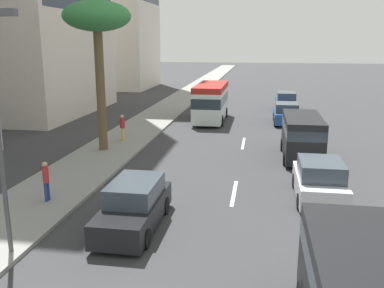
% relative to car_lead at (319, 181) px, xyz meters
% --- Properties ---
extents(ground_plane, '(198.00, 198.00, 0.00)m').
position_rel_car_lead_xyz_m(ground_plane, '(18.53, 3.53, -0.80)').
color(ground_plane, '#38383A').
extents(sidewalk_right, '(162.00, 3.70, 0.15)m').
position_rel_car_lead_xyz_m(sidewalk_right, '(18.53, 11.41, -0.73)').
color(sidewalk_right, gray).
rests_on(sidewalk_right, ground_plane).
extents(lane_stripe_mid, '(3.20, 0.16, 0.01)m').
position_rel_car_lead_xyz_m(lane_stripe_mid, '(0.16, 3.53, -0.80)').
color(lane_stripe_mid, silver).
rests_on(lane_stripe_mid, ground_plane).
extents(lane_stripe_far, '(3.20, 0.16, 0.01)m').
position_rel_car_lead_xyz_m(lane_stripe_far, '(9.49, 3.53, -0.80)').
color(lane_stripe_far, silver).
rests_on(lane_stripe_far, ground_plane).
extents(car_lead, '(4.18, 1.95, 1.71)m').
position_rel_car_lead_xyz_m(car_lead, '(0.00, 0.00, 0.00)').
color(car_lead, silver).
rests_on(car_lead, ground_plane).
extents(minibus_second, '(6.83, 2.40, 3.05)m').
position_rel_car_lead_xyz_m(minibus_second, '(17.01, 6.55, 0.87)').
color(minibus_second, silver).
rests_on(minibus_second, ground_plane).
extents(van_third, '(5.21, 2.13, 2.40)m').
position_rel_car_lead_xyz_m(van_third, '(6.51, 0.16, 0.57)').
color(van_third, black).
rests_on(van_third, ground_plane).
extents(car_fourth, '(4.51, 1.93, 1.68)m').
position_rel_car_lead_xyz_m(car_fourth, '(24.47, 0.09, -0.01)').
color(car_fourth, '#1E478C').
rests_on(car_fourth, ground_plane).
extents(car_fifth, '(4.55, 1.81, 1.67)m').
position_rel_car_lead_xyz_m(car_fifth, '(-3.86, 6.80, -0.02)').
color(car_fifth, black).
rests_on(car_fifth, ground_plane).
extents(car_seventh, '(4.29, 1.96, 1.67)m').
position_rel_car_lead_xyz_m(car_seventh, '(16.97, 0.46, -0.02)').
color(car_seventh, '#1E478C').
rests_on(car_seventh, ground_plane).
extents(pedestrian_near_lamp, '(0.39, 0.36, 1.65)m').
position_rel_car_lead_xyz_m(pedestrian_near_lamp, '(-2.35, 10.92, 0.25)').
color(pedestrian_near_lamp, navy).
rests_on(pedestrian_near_lamp, sidewalk_right).
extents(pedestrian_mid_block, '(0.39, 0.37, 1.71)m').
position_rel_car_lead_xyz_m(pedestrian_mid_block, '(8.45, 11.31, 0.29)').
color(pedestrian_mid_block, gold).
rests_on(pedestrian_mid_block, sidewalk_right).
extents(palm_tree, '(3.80, 3.80, 8.52)m').
position_rel_car_lead_xyz_m(palm_tree, '(6.04, 11.71, 6.72)').
color(palm_tree, brown).
rests_on(palm_tree, sidewalk_right).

